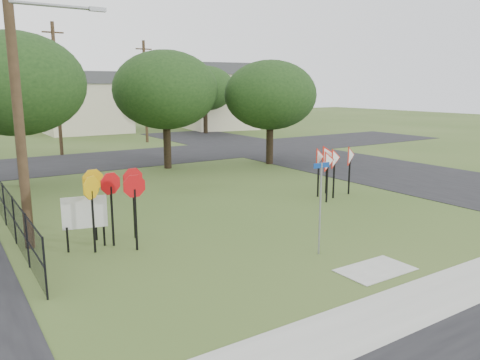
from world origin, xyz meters
name	(u,v)px	position (x,y,z in m)	size (l,w,h in m)	color
ground	(314,245)	(0.00, 0.00, 0.00)	(140.00, 140.00, 0.00)	#364E1D
sidewalk	(436,295)	(0.00, -4.20, 0.01)	(30.00, 1.60, 0.02)	#9C9D94
street_right	(350,164)	(12.00, 10.00, 0.01)	(8.00, 50.00, 0.02)	black
street_far	(108,160)	(0.00, 20.00, 0.01)	(60.00, 8.00, 0.02)	black
curb_pad	(376,270)	(0.00, -2.40, 0.01)	(2.00, 1.20, 0.02)	#9C9D94
street_name_sign	(320,202)	(-0.42, -0.66, 1.55)	(0.55, 0.05, 2.67)	gray
stop_sign_cluster	(113,190)	(-5.07, 3.31, 1.71)	(2.12, 1.64, 2.28)	black
yield_sign_cluster	(332,160)	(4.89, 4.37, 1.65)	(2.82, 1.46, 2.23)	black
info_board	(85,214)	(-5.91, 3.44, 1.06)	(1.26, 0.33, 1.60)	black
utility_pole_main	(17,70)	(-7.24, 4.50, 5.21)	(3.55, 0.33, 10.00)	#45331F
far_pole_a	(57,89)	(-2.00, 24.00, 4.60)	(1.40, 0.24, 9.00)	#45331F
far_pole_b	(145,91)	(6.00, 28.00, 4.35)	(1.40, 0.24, 8.50)	#45331F
fence_run	(9,211)	(-7.60, 6.25, 0.78)	(0.05, 11.55, 1.50)	black
house_mid	(84,102)	(4.00, 40.00, 3.15)	(8.40, 8.40, 6.20)	beige
house_right	(219,96)	(18.00, 36.00, 3.65)	(8.30, 8.30, 7.20)	beige
tree_near_left	(15,84)	(-6.00, 14.00, 4.86)	(6.40, 6.40, 7.27)	black
tree_near_mid	(166,90)	(2.00, 15.00, 4.54)	(6.00, 6.00, 6.80)	black
tree_near_right	(270,95)	(8.00, 13.00, 4.22)	(5.60, 5.60, 6.33)	black
tree_far_right	(205,88)	(14.00, 32.00, 4.54)	(6.00, 6.00, 6.80)	black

